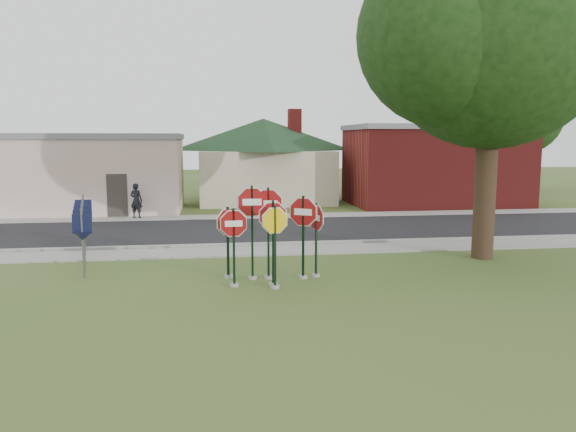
{
  "coord_description": "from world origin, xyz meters",
  "views": [
    {
      "loc": [
        -1.42,
        -13.71,
        3.91
      ],
      "look_at": [
        0.78,
        2.0,
        1.73
      ],
      "focal_mm": 35.0,
      "sensor_mm": 36.0,
      "label": 1
    }
  ],
  "objects": [
    {
      "name": "bg_tree_right",
      "position": [
        22.0,
        26.0,
        5.58
      ],
      "size": [
        5.6,
        5.6,
        8.4
      ],
      "color": "black",
      "rests_on": "ground"
    },
    {
      "name": "curb",
      "position": [
        0.0,
        6.5,
        0.07
      ],
      "size": [
        60.0,
        0.2,
        0.14
      ],
      "primitive_type": "cube",
      "color": "gray",
      "rests_on": "ground"
    },
    {
      "name": "oak_tree",
      "position": [
        7.5,
        3.5,
        7.34
      ],
      "size": [
        11.15,
        10.55,
        11.13
      ],
      "color": "black",
      "rests_on": "ground"
    },
    {
      "name": "stop_sign_yellow",
      "position": [
        0.24,
        0.65,
        1.37
      ],
      "size": [
        0.96,
        0.24,
        2.29
      ],
      "color": "gray",
      "rests_on": "ground"
    },
    {
      "name": "stop_sign_right",
      "position": [
        1.15,
        1.57,
        1.53
      ],
      "size": [
        0.99,
        0.59,
        2.47
      ],
      "color": "gray",
      "rests_on": "ground"
    },
    {
      "name": "stop_sign_far_left",
      "position": [
        -0.94,
        1.95,
        1.27
      ],
      "size": [
        0.84,
        0.65,
        2.14
      ],
      "color": "gray",
      "rests_on": "ground"
    },
    {
      "name": "sidewalk_near",
      "position": [
        0.0,
        5.5,
        0.03
      ],
      "size": [
        60.0,
        1.6,
        0.06
      ],
      "primitive_type": "cube",
      "color": "gray",
      "rests_on": "ground"
    },
    {
      "name": "building_brick",
      "position": [
        12.0,
        18.5,
        2.4
      ],
      "size": [
        10.2,
        6.2,
        4.75
      ],
      "color": "maroon",
      "rests_on": "ground"
    },
    {
      "name": "stop_sign_left",
      "position": [
        -0.82,
        0.97,
        1.32
      ],
      "size": [
        1.01,
        0.24,
        2.21
      ],
      "color": "gray",
      "rests_on": "ground"
    },
    {
      "name": "route_sign_row",
      "position": [
        -5.4,
        4.5,
        1.22
      ],
      "size": [
        1.43,
        4.63,
        2.0
      ],
      "color": "#59595E",
      "rests_on": "ground"
    },
    {
      "name": "sidewalk_far",
      "position": [
        0.0,
        14.3,
        0.03
      ],
      "size": [
        60.0,
        1.6,
        0.06
      ],
      "primitive_type": "cube",
      "color": "gray",
      "rests_on": "ground"
    },
    {
      "name": "ground",
      "position": [
        0.0,
        0.0,
        0.0
      ],
      "size": [
        120.0,
        120.0,
        0.0
      ],
      "primitive_type": "plane",
      "color": "#3D5821",
      "rests_on": "ground"
    },
    {
      "name": "stop_sign_center",
      "position": [
        0.22,
        0.9,
        1.48
      ],
      "size": [
        1.05,
        0.24,
        2.42
      ],
      "color": "gray",
      "rests_on": "ground"
    },
    {
      "name": "building_stucco",
      "position": [
        -9.0,
        18.0,
        2.15
      ],
      "size": [
        12.2,
        6.2,
        4.2
      ],
      "color": "silver",
      "rests_on": "ground"
    },
    {
      "name": "stop_sign_far_right",
      "position": [
        1.55,
        1.74,
        1.34
      ],
      "size": [
        0.36,
        0.98,
        2.23
      ],
      "color": "gray",
      "rests_on": "ground"
    },
    {
      "name": "pedestrian",
      "position": [
        -5.01,
        14.45,
        0.92
      ],
      "size": [
        0.73,
        0.61,
        1.71
      ],
      "primitive_type": "imported",
      "rotation": [
        0.0,
        0.0,
        2.77
      ],
      "color": "black",
      "rests_on": "sidewalk_far"
    },
    {
      "name": "stop_sign_back_left",
      "position": [
        -0.27,
        1.7,
        1.75
      ],
      "size": [
        1.15,
        0.24,
        2.76
      ],
      "color": "gray",
      "rests_on": "ground"
    },
    {
      "name": "stop_sign_back_right",
      "position": [
        0.18,
        1.69,
        1.7
      ],
      "size": [
        1.11,
        0.24,
        2.7
      ],
      "color": "gray",
      "rests_on": "ground"
    },
    {
      "name": "building_house",
      "position": [
        2.0,
        22.0,
        3.65
      ],
      "size": [
        11.6,
        11.6,
        6.2
      ],
      "color": "beige",
      "rests_on": "ground"
    },
    {
      "name": "road",
      "position": [
        0.0,
        10.0,
        0.02
      ],
      "size": [
        60.0,
        7.0,
        0.04
      ],
      "primitive_type": "cube",
      "color": "black",
      "rests_on": "ground"
    }
  ]
}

